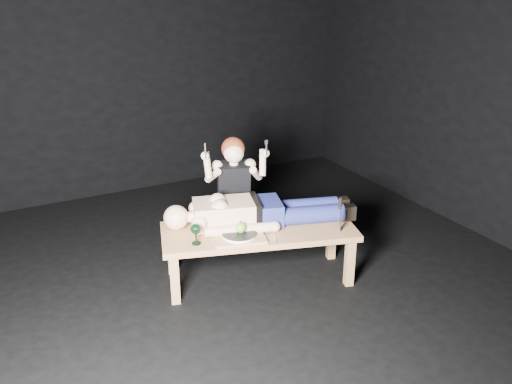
% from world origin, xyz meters
% --- Properties ---
extents(ground, '(5.00, 5.00, 0.00)m').
position_xyz_m(ground, '(0.00, 0.00, 0.00)').
color(ground, black).
rests_on(ground, ground).
extents(back_wall, '(5.00, 0.00, 5.00)m').
position_xyz_m(back_wall, '(0.00, 2.50, 1.50)').
color(back_wall, black).
rests_on(back_wall, ground).
extents(table, '(1.64, 0.99, 0.45)m').
position_xyz_m(table, '(0.23, 0.05, 0.23)').
color(table, tan).
rests_on(table, ground).
extents(lying_man, '(1.55, 0.86, 0.25)m').
position_xyz_m(lying_man, '(0.30, 0.15, 0.58)').
color(lying_man, '#D8A588').
rests_on(lying_man, table).
extents(kneeling_woman, '(0.78, 0.83, 1.12)m').
position_xyz_m(kneeling_woman, '(0.26, 0.60, 0.56)').
color(kneeling_woman, black).
rests_on(kneeling_woman, ground).
extents(serving_tray, '(0.45, 0.37, 0.02)m').
position_xyz_m(serving_tray, '(0.01, -0.03, 0.46)').
color(serving_tray, tan).
rests_on(serving_tray, table).
extents(plate, '(0.32, 0.32, 0.02)m').
position_xyz_m(plate, '(0.01, -0.03, 0.48)').
color(plate, white).
rests_on(plate, serving_tray).
extents(apple, '(0.08, 0.08, 0.08)m').
position_xyz_m(apple, '(0.03, -0.02, 0.53)').
color(apple, '#539F25').
rests_on(apple, plate).
extents(goblet, '(0.10, 0.10, 0.16)m').
position_xyz_m(goblet, '(-0.31, 0.04, 0.53)').
color(goblet, black).
rests_on(goblet, table).
extents(fork_flat, '(0.08, 0.15, 0.01)m').
position_xyz_m(fork_flat, '(-0.17, -0.02, 0.45)').
color(fork_flat, '#B2B2B7').
rests_on(fork_flat, table).
extents(knife_flat, '(0.08, 0.16, 0.01)m').
position_xyz_m(knife_flat, '(0.25, -0.15, 0.45)').
color(knife_flat, '#B2B2B7').
rests_on(knife_flat, table).
extents(spoon_flat, '(0.07, 0.16, 0.01)m').
position_xyz_m(spoon_flat, '(0.23, -0.05, 0.45)').
color(spoon_flat, '#B2B2B7').
rests_on(spoon_flat, table).
extents(carving_knife, '(0.05, 0.05, 0.29)m').
position_xyz_m(carving_knife, '(0.76, -0.28, 0.59)').
color(carving_knife, '#B2B2B7').
rests_on(carving_knife, table).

